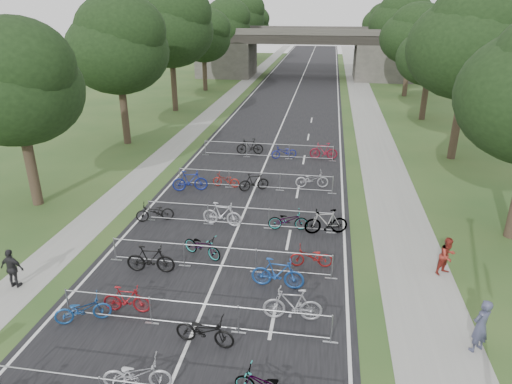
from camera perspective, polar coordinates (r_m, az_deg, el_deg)
road at (r=56.04m, az=4.81°, el=11.89°), size 11.00×140.00×0.01m
sidewalk_right at (r=56.03m, az=13.15°, el=11.39°), size 3.00×140.00×0.01m
sidewalk_left at (r=57.08m, az=-2.89°, el=12.14°), size 2.00×140.00×0.01m
lane_markings at (r=56.04m, az=4.81°, el=11.89°), size 0.12×140.00×0.00m
overpass_bridge at (r=70.38m, az=5.92°, el=16.92°), size 31.00×8.00×7.05m
tree_left_0 at (r=26.24m, az=-27.82°, el=11.68°), size 6.72×6.72×10.25m
tree_left_1 at (r=36.44m, az=-16.86°, el=16.93°), size 7.56×7.56×11.53m
tree_right_1 at (r=34.17m, az=25.46°, el=16.47°), size 8.18×8.18×12.47m
tree_left_2 at (r=47.50m, az=-10.60°, el=19.56°), size 8.40×8.40×12.81m
tree_right_2 at (r=45.98m, az=21.14°, el=15.69°), size 6.16×6.16×9.39m
tree_left_3 at (r=59.05m, az=-6.52°, el=18.72°), size 6.72×6.72×10.25m
tree_right_3 at (r=57.68m, az=18.99°, el=18.06°), size 7.17×7.17×10.93m
tree_left_4 at (r=70.64m, az=-3.87°, el=20.07°), size 7.56×7.56×11.53m
tree_right_4 at (r=69.50m, az=17.53°, el=19.61°), size 8.18×8.18×12.47m
tree_left_5 at (r=82.35m, az=-1.94°, el=21.02°), size 8.40×8.40×12.81m
tree_right_5 at (r=81.49m, az=16.25°, el=18.66°), size 6.16×6.16×9.39m
tree_left_6 at (r=94.22m, az=-0.47°, el=20.24°), size 6.72×6.72×10.25m
tree_right_6 at (r=93.37m, az=15.49°, el=19.73°), size 7.17×7.17×10.93m
barrier_row_2 at (r=16.09m, az=-7.77°, el=-15.01°), size 9.70×0.08×1.10m
barrier_row_3 at (r=19.12m, az=-4.57°, el=-8.20°), size 9.70×0.08×1.10m
barrier_row_4 at (r=22.56m, az=-2.24°, el=-3.08°), size 9.70×0.08×1.10m
barrier_row_5 at (r=27.08m, az=-0.21°, el=1.44°), size 9.70×0.08×1.10m
barrier_row_6 at (r=32.69m, az=1.48°, el=5.18°), size 9.70×0.08×1.10m
bike_5 at (r=14.39m, az=-14.64°, el=-21.18°), size 2.07×1.01×1.04m
bike_8 at (r=17.35m, az=-20.84°, el=-13.55°), size 2.00×1.38×1.00m
bike_9 at (r=17.31m, az=-15.85°, el=-12.81°), size 1.78×0.59×1.05m
bike_10 at (r=15.44m, az=-6.42°, el=-16.87°), size 2.08×0.94×1.06m
bike_11 at (r=16.33m, az=4.59°, el=-13.85°), size 2.12×0.70×1.26m
bike_12 at (r=19.34m, az=-13.06°, el=-8.19°), size 2.05×0.72×1.21m
bike_13 at (r=20.11m, az=-6.72°, el=-6.73°), size 2.08×1.43×1.03m
bike_14 at (r=17.93m, az=2.73°, el=-10.12°), size 2.13×0.72×1.26m
bike_15 at (r=19.40m, az=6.93°, el=-8.08°), size 1.85×0.80×0.94m
bike_16 at (r=23.68m, az=-12.54°, el=-2.47°), size 2.01×1.28×1.00m
bike_17 at (r=22.70m, az=-4.27°, el=-2.79°), size 2.06×0.75×1.21m
bike_18 at (r=22.31m, az=4.04°, el=-3.53°), size 2.01×0.90×1.02m
bike_19 at (r=22.09m, az=8.75°, el=-3.70°), size 2.17×1.06×1.26m
bike_20 at (r=27.08m, az=-8.26°, el=1.37°), size 2.16×1.10×1.25m
bike_21 at (r=27.52m, az=-3.78°, el=1.50°), size 1.70×0.70×0.87m
bike_22 at (r=26.86m, az=-0.26°, el=1.25°), size 1.86×1.23×1.09m
bike_23 at (r=27.54m, az=7.01°, el=1.57°), size 2.06×1.00×1.04m
bike_25 at (r=33.52m, az=-0.77°, el=5.72°), size 2.04×0.88×1.19m
bike_26 at (r=32.66m, az=3.54°, el=5.01°), size 1.93×1.23×0.96m
bike_27 at (r=32.82m, az=8.45°, el=5.10°), size 1.98×0.60×1.18m
pedestrian_a at (r=16.47m, az=26.27°, el=-14.79°), size 0.82×0.77×1.89m
pedestrian_b at (r=20.19m, az=22.79°, el=-7.42°), size 1.00×0.96×1.62m
pedestrian_c at (r=20.17m, az=-28.16°, el=-8.45°), size 0.98×0.45×1.64m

